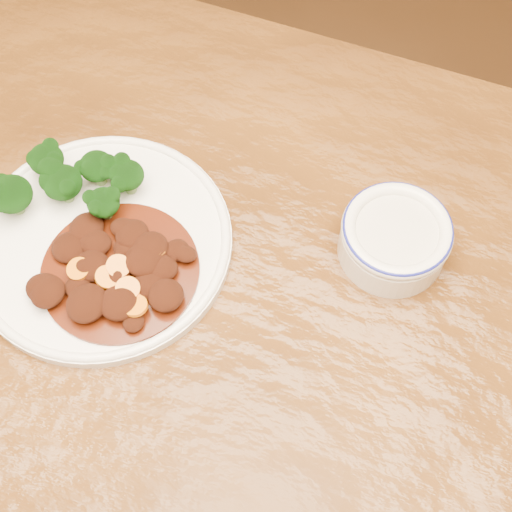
% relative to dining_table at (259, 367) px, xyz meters
% --- Properties ---
extents(ground, '(4.00, 4.00, 0.00)m').
position_rel_dining_table_xyz_m(ground, '(0.00, 0.00, -0.67)').
color(ground, '#412510').
rests_on(ground, ground).
extents(dining_table, '(1.56, 1.01, 0.75)m').
position_rel_dining_table_xyz_m(dining_table, '(0.00, 0.00, 0.00)').
color(dining_table, '#5E3510').
rests_on(dining_table, ground).
extents(dinner_plate, '(0.30, 0.30, 0.02)m').
position_rel_dining_table_xyz_m(dinner_plate, '(-0.21, 0.06, 0.09)').
color(dinner_plate, white).
rests_on(dinner_plate, dining_table).
extents(broccoli_florets, '(0.16, 0.11, 0.05)m').
position_rel_dining_table_xyz_m(broccoli_florets, '(-0.26, 0.10, 0.12)').
color(broccoli_florets, '#698D49').
rests_on(broccoli_florets, dinner_plate).
extents(mince_stew, '(0.17, 0.17, 0.03)m').
position_rel_dining_table_xyz_m(mince_stew, '(-0.17, 0.02, 0.11)').
color(mince_stew, '#401706').
rests_on(mince_stew, dinner_plate).
extents(dip_bowl, '(0.12, 0.12, 0.06)m').
position_rel_dining_table_xyz_m(dip_bowl, '(0.11, 0.15, 0.11)').
color(dip_bowl, white).
rests_on(dip_bowl, dining_table).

